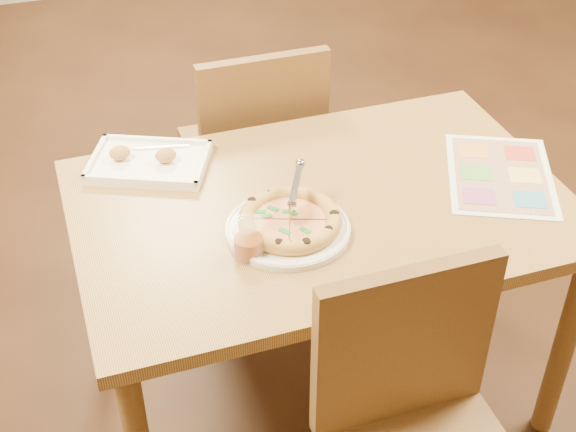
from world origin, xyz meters
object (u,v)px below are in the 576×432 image
object	(u,v)px
plate	(288,229)
appetizer_tray	(148,162)
dining_table	(321,227)
glass_tumbler	(248,242)
chair_far	(257,138)
menu	(500,175)
pizza_cutter	(295,191)
pizza	(290,220)
chair_near	(417,412)

from	to	relation	value
plate	appetizer_tray	xyz separation A→B (m)	(-0.28, 0.41, 0.01)
dining_table	glass_tumbler	distance (m)	0.32
chair_far	glass_tumbler	size ratio (longest dim) A/B	4.72
menu	dining_table	bearing A→B (deg)	175.03
appetizer_tray	glass_tumbler	distance (m)	0.49
chair_far	menu	size ratio (longest dim) A/B	1.19
chair_far	pizza_cutter	xyz separation A→B (m)	(-0.09, -0.65, 0.24)
chair_far	menu	world-z (taller)	chair_far
dining_table	appetizer_tray	distance (m)	0.52
dining_table	chair_far	size ratio (longest dim) A/B	2.77
pizza_cutter	menu	world-z (taller)	pizza_cutter
dining_table	appetizer_tray	world-z (taller)	appetizer_tray
dining_table	pizza	distance (m)	0.19
dining_table	pizza	bearing A→B (deg)	-143.86
menu	pizza_cutter	bearing A→B (deg)	-179.53
dining_table	chair_far	world-z (taller)	chair_far
chair_near	pizza	size ratio (longest dim) A/B	1.80
plate	menu	bearing A→B (deg)	4.46
chair_far	glass_tumbler	world-z (taller)	chair_far
chair_near	pizza	bearing A→B (deg)	103.07
chair_far	pizza_cutter	distance (m)	0.70
chair_far	menu	bearing A→B (deg)	128.23
dining_table	glass_tumbler	size ratio (longest dim) A/B	13.05
pizza	menu	distance (m)	0.63
appetizer_tray	glass_tumbler	world-z (taller)	glass_tumbler
pizza	menu	world-z (taller)	pizza
plate	pizza	world-z (taller)	pizza
pizza_cutter	menu	size ratio (longest dim) A/B	0.37
chair_near	dining_table	bearing A→B (deg)	90.00
chair_far	appetizer_tray	xyz separation A→B (m)	(-0.40, -0.29, 0.17)
pizza	plate	bearing A→B (deg)	-137.47
chair_far	appetizer_tray	world-z (taller)	chair_far
plate	chair_far	bearing A→B (deg)	79.69
chair_far	plate	distance (m)	0.73
dining_table	pizza_cutter	distance (m)	0.20
pizza_cutter	chair_near	bearing A→B (deg)	-140.95
dining_table	menu	world-z (taller)	menu
dining_table	plate	bearing A→B (deg)	-143.46
chair_near	menu	world-z (taller)	chair_near
dining_table	pizza	size ratio (longest dim) A/B	4.97
dining_table	chair_far	bearing A→B (deg)	90.00
plate	glass_tumbler	size ratio (longest dim) A/B	3.14
plate	menu	size ratio (longest dim) A/B	0.79
pizza	glass_tumbler	bearing A→B (deg)	-153.28
plate	menu	xyz separation A→B (m)	(0.64, 0.05, -0.01)
pizza_cutter	chair_far	bearing A→B (deg)	21.30
chair_far	plate	bearing A→B (deg)	79.69
chair_far	pizza	distance (m)	0.72
glass_tumbler	menu	distance (m)	0.76
glass_tumbler	chair_far	bearing A→B (deg)	71.92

